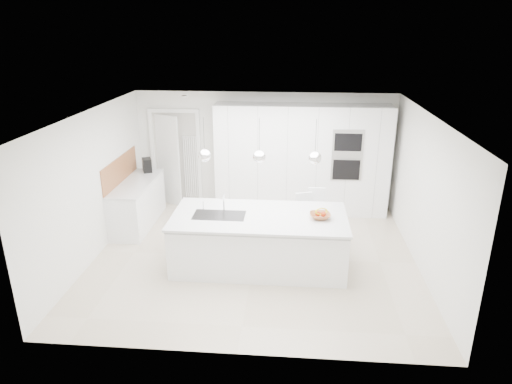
# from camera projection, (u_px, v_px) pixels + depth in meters

# --- Properties ---
(floor) EXTENTS (5.50, 5.50, 0.00)m
(floor) POSITION_uv_depth(u_px,v_px,m) (255.00, 257.00, 7.94)
(floor) COLOR beige
(floor) RESTS_ON ground
(wall_back) EXTENTS (5.50, 0.00, 5.50)m
(wall_back) POSITION_uv_depth(u_px,v_px,m) (264.00, 151.00, 9.85)
(wall_back) COLOR white
(wall_back) RESTS_ON ground
(wall_left) EXTENTS (0.00, 5.00, 5.00)m
(wall_left) POSITION_uv_depth(u_px,v_px,m) (93.00, 185.00, 7.73)
(wall_left) COLOR white
(wall_left) RESTS_ON ground
(ceiling) EXTENTS (5.50, 5.50, 0.00)m
(ceiling) POSITION_uv_depth(u_px,v_px,m) (254.00, 114.00, 7.08)
(ceiling) COLOR white
(ceiling) RESTS_ON wall_back
(tall_cabinets) EXTENTS (3.60, 0.60, 2.30)m
(tall_cabinets) POSITION_uv_depth(u_px,v_px,m) (302.00, 160.00, 9.54)
(tall_cabinets) COLOR white
(tall_cabinets) RESTS_ON floor
(oven_stack) EXTENTS (0.62, 0.04, 1.05)m
(oven_stack) POSITION_uv_depth(u_px,v_px,m) (347.00, 155.00, 9.11)
(oven_stack) COLOR #A5A5A8
(oven_stack) RESTS_ON tall_cabinets
(doorway_frame) EXTENTS (1.11, 0.08, 2.13)m
(doorway_frame) POSITION_uv_depth(u_px,v_px,m) (176.00, 159.00, 10.05)
(doorway_frame) COLOR white
(doorway_frame) RESTS_ON floor
(hallway_door) EXTENTS (0.76, 0.38, 2.00)m
(hallway_door) POSITION_uv_depth(u_px,v_px,m) (165.00, 160.00, 10.03)
(hallway_door) COLOR white
(hallway_door) RESTS_ON floor
(radiator) EXTENTS (0.32, 0.04, 1.40)m
(radiator) POSITION_uv_depth(u_px,v_px,m) (191.00, 167.00, 10.08)
(radiator) COLOR white
(radiator) RESTS_ON floor
(left_base_cabinets) EXTENTS (0.60, 1.80, 0.86)m
(left_base_cabinets) POSITION_uv_depth(u_px,v_px,m) (138.00, 204.00, 9.11)
(left_base_cabinets) COLOR white
(left_base_cabinets) RESTS_ON floor
(left_worktop) EXTENTS (0.62, 1.82, 0.04)m
(left_worktop) POSITION_uv_depth(u_px,v_px,m) (136.00, 183.00, 8.96)
(left_worktop) COLOR silver
(left_worktop) RESTS_ON left_base_cabinets
(oak_backsplash) EXTENTS (0.02, 1.80, 0.50)m
(oak_backsplash) POSITION_uv_depth(u_px,v_px,m) (120.00, 170.00, 8.88)
(oak_backsplash) COLOR #A3673F
(oak_backsplash) RESTS_ON wall_left
(island_base) EXTENTS (2.80, 1.20, 0.86)m
(island_base) POSITION_uv_depth(u_px,v_px,m) (259.00, 243.00, 7.51)
(island_base) COLOR white
(island_base) RESTS_ON floor
(island_worktop) EXTENTS (2.84, 1.40, 0.04)m
(island_worktop) POSITION_uv_depth(u_px,v_px,m) (259.00, 217.00, 7.40)
(island_worktop) COLOR silver
(island_worktop) RESTS_ON island_base
(island_sink) EXTENTS (0.84, 0.44, 0.18)m
(island_sink) POSITION_uv_depth(u_px,v_px,m) (219.00, 220.00, 7.42)
(island_sink) COLOR #3F3F42
(island_sink) RESTS_ON island_worktop
(island_tap) EXTENTS (0.02, 0.02, 0.30)m
(island_tap) POSITION_uv_depth(u_px,v_px,m) (224.00, 202.00, 7.53)
(island_tap) COLOR white
(island_tap) RESTS_ON island_worktop
(pendant_left) EXTENTS (0.20, 0.20, 0.20)m
(pendant_left) POSITION_uv_depth(u_px,v_px,m) (205.00, 156.00, 7.07)
(pendant_left) COLOR white
(pendant_left) RESTS_ON ceiling
(pendant_mid) EXTENTS (0.20, 0.20, 0.20)m
(pendant_mid) POSITION_uv_depth(u_px,v_px,m) (259.00, 157.00, 7.00)
(pendant_mid) COLOR white
(pendant_mid) RESTS_ON ceiling
(pendant_right) EXTENTS (0.20, 0.20, 0.20)m
(pendant_right) POSITION_uv_depth(u_px,v_px,m) (315.00, 158.00, 6.93)
(pendant_right) COLOR white
(pendant_right) RESTS_ON ceiling
(fruit_bowl) EXTENTS (0.35, 0.35, 0.08)m
(fruit_bowl) POSITION_uv_depth(u_px,v_px,m) (320.00, 216.00, 7.27)
(fruit_bowl) COLOR #A3673F
(fruit_bowl) RESTS_ON island_worktop
(espresso_machine) EXTENTS (0.27, 0.31, 0.28)m
(espresso_machine) POSITION_uv_depth(u_px,v_px,m) (147.00, 165.00, 9.55)
(espresso_machine) COLOR black
(espresso_machine) RESTS_ON left_worktop
(bar_stool_left) EXTENTS (0.44, 0.52, 0.97)m
(bar_stool_left) POSITION_uv_depth(u_px,v_px,m) (303.00, 221.00, 8.22)
(bar_stool_left) COLOR white
(bar_stool_left) RESTS_ON floor
(bar_stool_right) EXTENTS (0.35, 0.47, 1.02)m
(bar_stool_right) POSITION_uv_depth(u_px,v_px,m) (316.00, 217.00, 8.32)
(bar_stool_right) COLOR white
(bar_stool_right) RESTS_ON floor
(apple_a) EXTENTS (0.09, 0.09, 0.09)m
(apple_a) POSITION_uv_depth(u_px,v_px,m) (323.00, 214.00, 7.25)
(apple_a) COLOR #AB2F10
(apple_a) RESTS_ON fruit_bowl
(apple_b) EXTENTS (0.08, 0.08, 0.08)m
(apple_b) POSITION_uv_depth(u_px,v_px,m) (318.00, 214.00, 7.27)
(apple_b) COLOR #AB2F10
(apple_b) RESTS_ON fruit_bowl
(apple_c) EXTENTS (0.08, 0.08, 0.08)m
(apple_c) POSITION_uv_depth(u_px,v_px,m) (318.00, 214.00, 7.27)
(apple_c) COLOR #AB2F10
(apple_c) RESTS_ON fruit_bowl
(banana_bunch) EXTENTS (0.24, 0.17, 0.22)m
(banana_bunch) POSITION_uv_depth(u_px,v_px,m) (321.00, 211.00, 7.24)
(banana_bunch) COLOR yellow
(banana_bunch) RESTS_ON fruit_bowl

